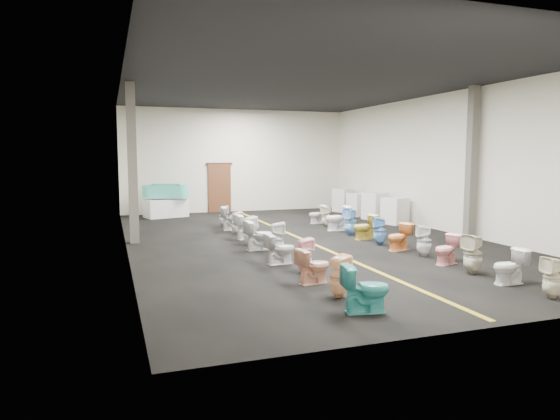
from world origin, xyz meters
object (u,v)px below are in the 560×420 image
at_px(display_table, 166,208).
at_px(toilet_left_9, 236,223).
at_px(toilet_left_4, 280,249).
at_px(toilet_left_7, 249,230).
at_px(toilet_right_5, 399,237).
at_px(appliance_crate_d, 343,200).
at_px(toilet_left_2, 313,266).
at_px(toilet_left_10, 233,218).
at_px(bathtub, 166,191).
at_px(appliance_crate_a, 395,211).
at_px(toilet_right_2, 473,254).
at_px(toilet_right_9, 338,218).
at_px(toilet_left_5, 276,239).
at_px(toilet_right_8, 351,222).
at_px(toilet_right_3, 447,249).
at_px(toilet_right_10, 327,216).
at_px(toilet_left_1, 339,276).
at_px(toilet_left_11, 223,216).
at_px(appliance_crate_c, 360,205).
at_px(toilet_right_0, 553,278).
at_px(toilet_right_6, 380,231).
at_px(toilet_right_1, 509,267).
at_px(toilet_left_8, 247,227).
at_px(toilet_left_0, 366,289).
at_px(appliance_crate_b, 375,206).
at_px(toilet_left_3, 304,255).
at_px(toilet_left_6, 259,235).
at_px(toilet_right_4, 424,241).
at_px(toilet_right_7, 365,227).
at_px(toilet_right_11, 317,214).

xyz_separation_m(display_table, toilet_left_9, (1.62, -5.19, -0.00)).
height_order(toilet_left_4, toilet_left_7, toilet_left_7).
bearing_deg(toilet_right_5, appliance_crate_d, 146.32).
xyz_separation_m(display_table, toilet_left_2, (1.57, -11.63, -0.02)).
bearing_deg(toilet_left_10, bathtub, 29.15).
bearing_deg(appliance_crate_a, toilet_left_7, -159.18).
height_order(display_table, toilet_right_2, toilet_right_2).
distance_m(toilet_left_10, toilet_right_9, 3.49).
bearing_deg(toilet_left_5, toilet_right_8, -43.28).
relative_size(toilet_right_3, toilet_right_8, 0.81).
height_order(appliance_crate_a, toilet_right_5, appliance_crate_a).
bearing_deg(toilet_right_10, toilet_right_2, -3.76).
bearing_deg(toilet_left_1, toilet_left_9, -18.47).
height_order(toilet_left_9, toilet_left_11, toilet_left_11).
distance_m(toilet_left_10, toilet_right_8, 3.93).
distance_m(appliance_crate_c, toilet_right_0, 12.13).
bearing_deg(appliance_crate_d, toilet_right_6, -109.05).
xyz_separation_m(toilet_left_10, toilet_right_1, (3.40, -8.61, -0.05)).
bearing_deg(toilet_right_8, toilet_right_6, -22.16).
height_order(toilet_left_7, toilet_left_8, toilet_left_7).
bearing_deg(toilet_left_0, appliance_crate_b, -20.13).
relative_size(toilet_left_0, toilet_right_10, 1.08).
xyz_separation_m(display_table, appliance_crate_d, (7.65, -0.54, 0.14)).
relative_size(toilet_left_0, toilet_left_4, 1.09).
height_order(toilet_left_9, toilet_right_9, toilet_right_9).
height_order(appliance_crate_a, appliance_crate_b, appliance_crate_b).
bearing_deg(toilet_right_5, toilet_right_0, -15.43).
xyz_separation_m(appliance_crate_a, appliance_crate_b, (0.00, 1.44, 0.04)).
relative_size(appliance_crate_a, toilet_right_8, 1.12).
xyz_separation_m(toilet_left_11, toilet_right_3, (3.50, -7.68, -0.02)).
bearing_deg(appliance_crate_d, toilet_left_4, -123.59).
xyz_separation_m(toilet_left_3, toilet_left_8, (-0.01, 4.55, -0.01)).
distance_m(toilet_left_2, toilet_right_3, 3.60).
bearing_deg(toilet_right_6, toilet_right_1, 19.99).
relative_size(toilet_left_0, toilet_right_9, 0.93).
distance_m(appliance_crate_b, toilet_left_6, 7.67).
distance_m(display_table, toilet_right_3, 12.17).
relative_size(toilet_right_4, toilet_right_7, 1.07).
relative_size(bathtub, toilet_right_9, 2.19).
bearing_deg(toilet_right_6, toilet_left_6, -77.87).
relative_size(toilet_left_9, toilet_right_1, 1.04).
xyz_separation_m(toilet_left_5, toilet_right_7, (3.29, 1.55, -0.06)).
xyz_separation_m(display_table, toilet_left_7, (1.53, -7.09, 0.04)).
height_order(toilet_left_5, toilet_right_9, toilet_left_5).
relative_size(display_table, toilet_left_6, 2.07).
bearing_deg(toilet_right_6, toilet_right_0, 19.39).
xyz_separation_m(toilet_left_0, toilet_left_1, (-0.03, 0.90, -0.01)).
height_order(display_table, appliance_crate_c, appliance_crate_c).
distance_m(toilet_left_6, toilet_right_3, 4.70).
relative_size(toilet_right_6, toilet_right_11, 1.18).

